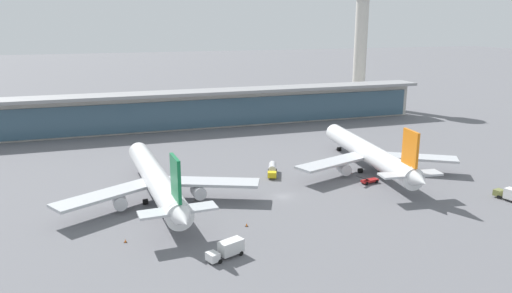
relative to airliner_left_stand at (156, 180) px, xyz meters
The scene contains 11 objects.
ground_plane 31.01m from the airliner_left_stand, 13.67° to the right, with size 1200.00×1200.00×0.00m, color slate.
airliner_left_stand is the anchor object (origin of this frame).
airliner_centre_stand 61.19m from the airliner_left_stand, ahead, with size 47.93×62.70×16.70m.
service_truck_near_nose_yellow 35.15m from the airliner_left_stand, 17.22° to the left, with size 5.25×8.82×2.95m.
service_truck_under_wing_olive 84.99m from the airliner_left_stand, 18.97° to the right, with size 3.72×7.61×3.10m.
service_truck_mid_apron_red 55.53m from the airliner_left_stand, ahead, with size 6.93×2.62×2.70m.
service_truck_by_tail_white 34.80m from the airliner_left_stand, 76.17° to the right, with size 7.64×4.81×3.10m.
terminal_building 84.28m from the airliner_left_stand, 69.36° to the left, with size 190.46×12.80×15.20m.
control_tower 162.49m from the airliner_left_stand, 42.71° to the left, with size 12.00×12.00×67.41m.
safety_cone_alpha 23.59m from the airliner_left_stand, 112.94° to the right, with size 0.62×0.62×0.70m.
safety_cone_bravo 27.08m from the airliner_left_stand, 53.68° to the right, with size 0.62×0.62×0.70m.
Camera 1 is at (-42.50, -105.14, 41.79)m, focal length 34.27 mm.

